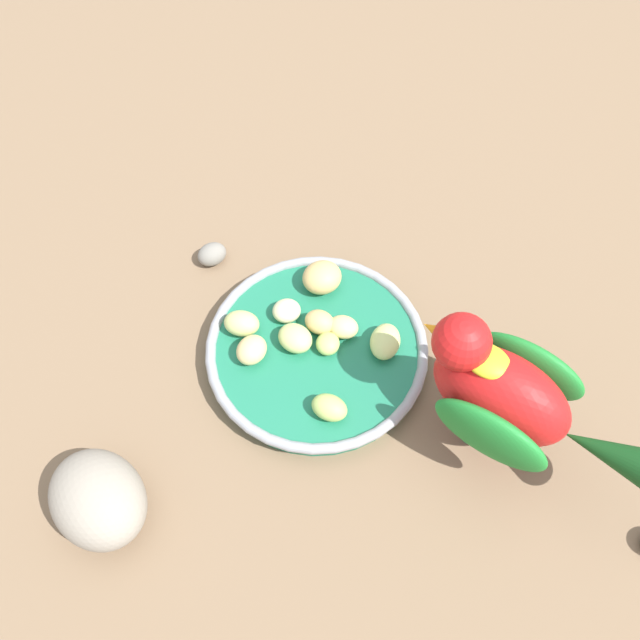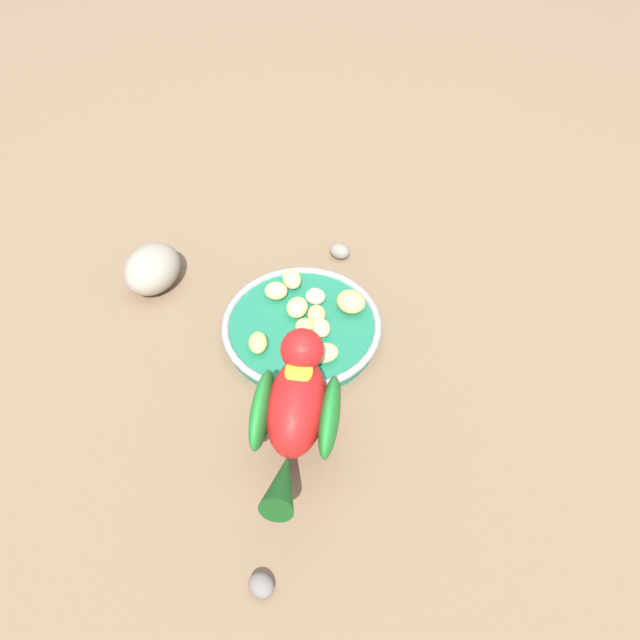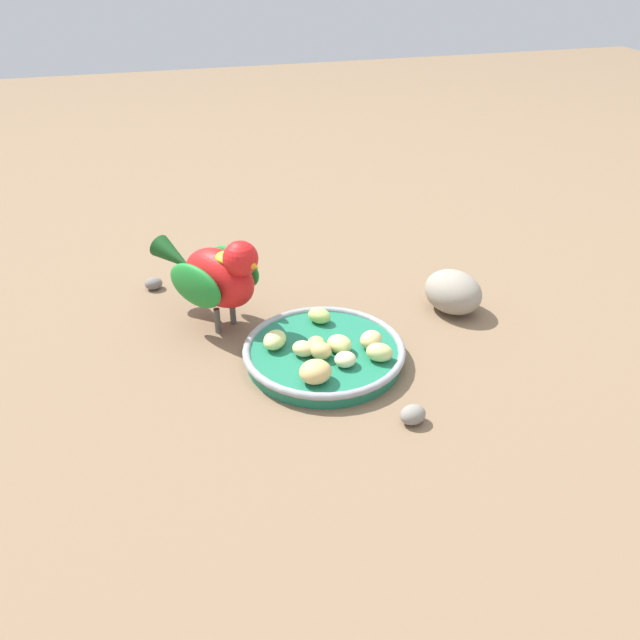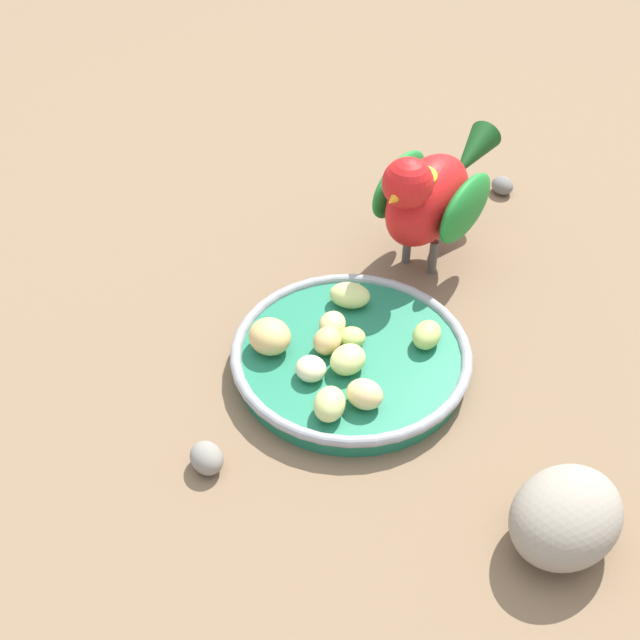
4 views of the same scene
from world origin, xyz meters
name	(u,v)px [view 2 (image 2 of 4)]	position (x,y,z in m)	size (l,w,h in m)	color
ground_plane	(306,355)	(0.00, 0.00, 0.00)	(4.00, 4.00, 0.00)	#7A6047
feeding_bowl	(302,327)	(0.02, 0.03, 0.01)	(0.21, 0.21, 0.02)	#1E7251
apple_piece_0	(304,326)	(0.02, 0.02, 0.03)	(0.02, 0.02, 0.02)	#B2CC66
apple_piece_1	(324,353)	(0.00, -0.03, 0.03)	(0.04, 0.03, 0.02)	#C6D17A
apple_piece_2	(317,314)	(0.04, 0.02, 0.03)	(0.03, 0.02, 0.02)	tan
apple_piece_3	(323,329)	(0.03, 0.00, 0.03)	(0.03, 0.02, 0.02)	#E5C67F
apple_piece_4	(297,307)	(0.03, 0.05, 0.03)	(0.03, 0.03, 0.02)	#C6D17A
apple_piece_5	(315,296)	(0.07, 0.04, 0.03)	(0.03, 0.03, 0.02)	beige
apple_piece_6	(292,279)	(0.07, 0.09, 0.03)	(0.03, 0.03, 0.02)	#C6D17A
apple_piece_7	(276,291)	(0.03, 0.09, 0.03)	(0.03, 0.03, 0.02)	#E5C67F
apple_piece_8	(258,343)	(-0.04, 0.04, 0.03)	(0.03, 0.02, 0.02)	#B2CC66
apple_piece_9	(351,302)	(0.09, 0.00, 0.03)	(0.04, 0.04, 0.03)	tan
parrot	(296,407)	(-0.10, -0.09, 0.08)	(0.18, 0.15, 0.14)	#59544C
rock_large	(152,269)	(-0.06, 0.25, 0.03)	(0.09, 0.07, 0.06)	gray
pebble_0	(261,585)	(-0.24, -0.17, 0.01)	(0.03, 0.02, 0.02)	slate
pebble_1	(340,251)	(0.17, 0.09, 0.01)	(0.03, 0.03, 0.02)	gray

